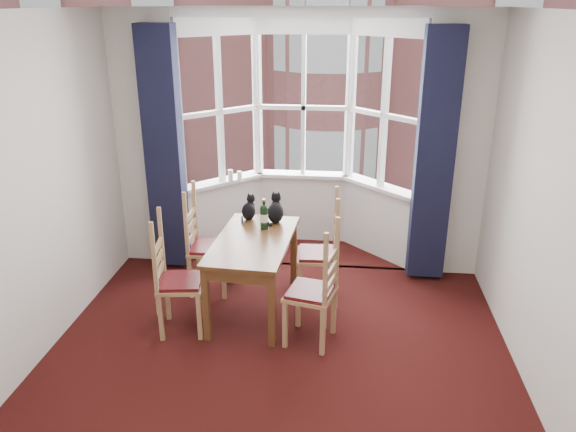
# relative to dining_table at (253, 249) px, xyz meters

# --- Properties ---
(floor) EXTENTS (4.50, 4.50, 0.00)m
(floor) POSITION_rel_dining_table_xyz_m (0.33, -1.19, -0.64)
(floor) COLOR black
(floor) RESTS_ON ground
(ceiling) EXTENTS (4.50, 4.50, 0.00)m
(ceiling) POSITION_rel_dining_table_xyz_m (0.33, -1.19, 2.16)
(ceiling) COLOR white
(ceiling) RESTS_ON floor
(wall_left) EXTENTS (0.00, 4.50, 4.50)m
(wall_left) POSITION_rel_dining_table_xyz_m (-1.67, -1.19, 0.76)
(wall_left) COLOR silver
(wall_left) RESTS_ON floor
(wall_right) EXTENTS (0.00, 4.50, 4.50)m
(wall_right) POSITION_rel_dining_table_xyz_m (2.33, -1.19, 0.76)
(wall_right) COLOR silver
(wall_right) RESTS_ON floor
(wall_back_pier_left) EXTENTS (0.70, 0.12, 2.80)m
(wall_back_pier_left) POSITION_rel_dining_table_xyz_m (-1.32, 1.06, 0.76)
(wall_back_pier_left) COLOR silver
(wall_back_pier_left) RESTS_ON floor
(wall_back_pier_right) EXTENTS (0.70, 0.12, 2.80)m
(wall_back_pier_right) POSITION_rel_dining_table_xyz_m (1.98, 1.06, 0.76)
(wall_back_pier_right) COLOR silver
(wall_back_pier_right) RESTS_ON floor
(bay_window) EXTENTS (2.76, 0.94, 2.80)m
(bay_window) POSITION_rel_dining_table_xyz_m (0.33, 1.56, 0.76)
(bay_window) COLOR white
(bay_window) RESTS_ON floor
(curtain_left) EXTENTS (0.38, 0.22, 2.60)m
(curtain_left) POSITION_rel_dining_table_xyz_m (-1.09, 0.88, 0.71)
(curtain_left) COLOR #161731
(curtain_left) RESTS_ON floor
(curtain_right) EXTENTS (0.38, 0.22, 2.60)m
(curtain_right) POSITION_rel_dining_table_xyz_m (1.75, 0.88, 0.71)
(curtain_right) COLOR #161731
(curtain_right) RESTS_ON floor
(dining_table) EXTENTS (0.77, 1.33, 0.75)m
(dining_table) POSITION_rel_dining_table_xyz_m (0.00, 0.00, 0.00)
(dining_table) COLOR brown
(dining_table) RESTS_ON floor
(chair_left_near) EXTENTS (0.45, 0.47, 0.92)m
(chair_left_near) POSITION_rel_dining_table_xyz_m (-0.68, -0.44, -0.17)
(chair_left_near) COLOR #A98052
(chair_left_near) RESTS_ON floor
(chair_left_far) EXTENTS (0.41, 0.43, 0.92)m
(chair_left_far) POSITION_rel_dining_table_xyz_m (-0.60, 0.34, -0.17)
(chair_left_far) COLOR #A98052
(chair_left_far) RESTS_ON floor
(chair_right_near) EXTENTS (0.49, 0.50, 0.92)m
(chair_right_near) POSITION_rel_dining_table_xyz_m (0.67, -0.51, -0.17)
(chair_right_near) COLOR #A98052
(chair_right_near) RESTS_ON floor
(chair_right_far) EXTENTS (0.42, 0.44, 0.92)m
(chair_right_far) POSITION_rel_dining_table_xyz_m (0.69, 0.30, -0.17)
(chair_right_far) COLOR #A98052
(chair_right_far) RESTS_ON floor
(cat_left) EXTENTS (0.18, 0.22, 0.27)m
(cat_left) POSITION_rel_dining_table_xyz_m (-0.13, 0.52, 0.20)
(cat_left) COLOR black
(cat_left) RESTS_ON dining_table
(cat_right) EXTENTS (0.17, 0.23, 0.31)m
(cat_right) POSITION_rel_dining_table_xyz_m (0.16, 0.47, 0.22)
(cat_right) COLOR black
(cat_right) RESTS_ON dining_table
(wine_bottle) EXTENTS (0.08, 0.08, 0.31)m
(wine_bottle) POSITION_rel_dining_table_xyz_m (0.07, 0.27, 0.24)
(wine_bottle) COLOR black
(wine_bottle) RESTS_ON dining_table
(candle_tall) EXTENTS (0.06, 0.06, 0.13)m
(candle_tall) POSITION_rel_dining_table_xyz_m (-0.50, 1.41, 0.29)
(candle_tall) COLOR white
(candle_tall) RESTS_ON bay_window
(candle_short) EXTENTS (0.06, 0.06, 0.11)m
(candle_short) POSITION_rel_dining_table_xyz_m (-0.39, 1.44, 0.28)
(candle_short) COLOR white
(candle_short) RESTS_ON bay_window
(street) EXTENTS (80.00, 80.00, 0.00)m
(street) POSITION_rel_dining_table_xyz_m (0.33, 31.06, -6.64)
(street) COLOR #333335
(street) RESTS_ON ground
(tenement_building) EXTENTS (18.40, 7.80, 15.20)m
(tenement_building) POSITION_rel_dining_table_xyz_m (0.33, 12.82, 0.95)
(tenement_building) COLOR #A85C57
(tenement_building) RESTS_ON street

